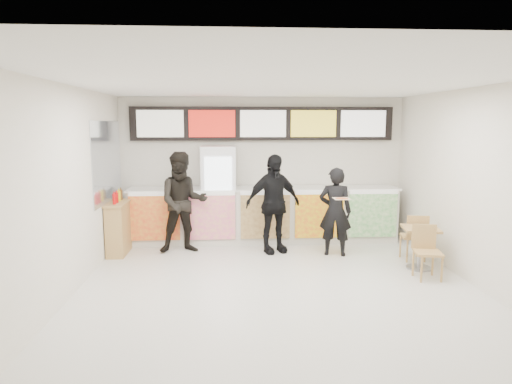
{
  "coord_description": "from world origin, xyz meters",
  "views": [
    {
      "loc": [
        -0.74,
        -6.21,
        2.46
      ],
      "look_at": [
        -0.28,
        1.2,
        1.34
      ],
      "focal_mm": 32.0,
      "sensor_mm": 36.0,
      "label": 1
    }
  ],
  "objects": [
    {
      "name": "floor",
      "position": [
        0.0,
        0.0,
        0.0
      ],
      "size": [
        7.0,
        7.0,
        0.0
      ],
      "primitive_type": "plane",
      "color": "beige",
      "rests_on": "ground"
    },
    {
      "name": "ceiling",
      "position": [
        0.0,
        0.0,
        3.0
      ],
      "size": [
        7.0,
        7.0,
        0.0
      ],
      "primitive_type": "plane",
      "rotation": [
        3.14,
        0.0,
        0.0
      ],
      "color": "white",
      "rests_on": "wall_back"
    },
    {
      "name": "wall_back",
      "position": [
        0.0,
        3.5,
        1.5
      ],
      "size": [
        6.0,
        0.0,
        6.0
      ],
      "primitive_type": "plane",
      "rotation": [
        1.57,
        0.0,
        0.0
      ],
      "color": "silver",
      "rests_on": "floor"
    },
    {
      "name": "wall_left",
      "position": [
        -3.0,
        0.0,
        1.5
      ],
      "size": [
        0.0,
        7.0,
        7.0
      ],
      "primitive_type": "plane",
      "rotation": [
        1.57,
        0.0,
        1.57
      ],
      "color": "silver",
      "rests_on": "floor"
    },
    {
      "name": "wall_right",
      "position": [
        3.0,
        0.0,
        1.5
      ],
      "size": [
        0.0,
        7.0,
        7.0
      ],
      "primitive_type": "plane",
      "rotation": [
        1.57,
        0.0,
        -1.57
      ],
      "color": "silver",
      "rests_on": "floor"
    },
    {
      "name": "service_counter",
      "position": [
        0.0,
        3.09,
        0.57
      ],
      "size": [
        5.56,
        0.77,
        1.14
      ],
      "color": "silver",
      "rests_on": "floor"
    },
    {
      "name": "menu_board",
      "position": [
        0.0,
        3.41,
        2.45
      ],
      "size": [
        5.5,
        0.14,
        0.7
      ],
      "color": "black",
      "rests_on": "wall_back"
    },
    {
      "name": "drinks_fridge",
      "position": [
        -0.93,
        3.11,
        1.0
      ],
      "size": [
        0.7,
        0.67,
        2.0
      ],
      "color": "white",
      "rests_on": "floor"
    },
    {
      "name": "mirror_panel",
      "position": [
        -2.99,
        2.45,
        1.75
      ],
      "size": [
        0.01,
        2.0,
        1.5
      ],
      "primitive_type": "cube",
      "color": "#B2B7BF",
      "rests_on": "wall_left"
    },
    {
      "name": "customer_main",
      "position": [
        1.25,
        2.02,
        0.83
      ],
      "size": [
        0.69,
        0.54,
        1.66
      ],
      "primitive_type": "imported",
      "rotation": [
        0.0,
        0.0,
        2.88
      ],
      "color": "black",
      "rests_on": "floor"
    },
    {
      "name": "customer_left",
      "position": [
        -1.6,
        2.4,
        0.97
      ],
      "size": [
        1.05,
        0.88,
        1.93
      ],
      "primitive_type": "imported",
      "rotation": [
        0.0,
        0.0,
        0.17
      ],
      "color": "black",
      "rests_on": "floor"
    },
    {
      "name": "customer_mid",
      "position": [
        0.11,
        2.29,
        0.94
      ],
      "size": [
        1.2,
        0.81,
        1.89
      ],
      "primitive_type": "imported",
      "rotation": [
        0.0,
        0.0,
        0.35
      ],
      "color": "black",
      "rests_on": "floor"
    },
    {
      "name": "pizza_slice",
      "position": [
        1.25,
        1.57,
        1.16
      ],
      "size": [
        0.36,
        0.36,
        0.02
      ],
      "color": "beige",
      "rests_on": "customer_main"
    },
    {
      "name": "cafe_table",
      "position": [
        2.5,
        1.11,
        0.5
      ],
      "size": [
        0.67,
        1.5,
        0.85
      ],
      "rotation": [
        0.0,
        0.0,
        -0.18
      ],
      "color": "tan",
      "rests_on": "floor"
    },
    {
      "name": "condiment_ledge",
      "position": [
        -2.82,
        2.38,
        0.51
      ],
      "size": [
        0.36,
        0.88,
        1.18
      ],
      "color": "tan",
      "rests_on": "floor"
    }
  ]
}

